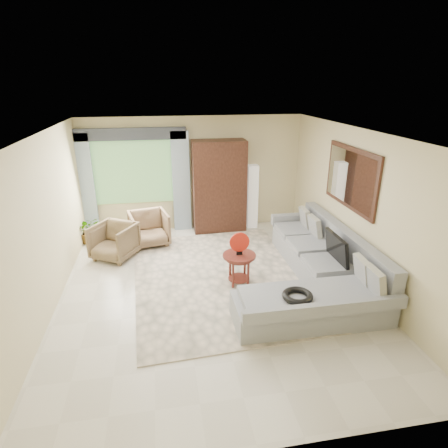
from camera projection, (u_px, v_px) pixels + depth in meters
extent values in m
plane|color=silver|center=(213.00, 290.00, 6.34)|extent=(6.00, 6.00, 0.00)
cube|color=beige|center=(220.00, 277.00, 6.75)|extent=(3.22, 4.16, 0.02)
cube|color=gray|center=(314.00, 257.00, 7.05)|extent=(0.90, 2.40, 0.40)
cube|color=gray|center=(312.00, 309.00, 5.47)|extent=(2.30, 0.80, 0.40)
cube|color=gray|center=(344.00, 243.00, 6.58)|extent=(0.20, 3.20, 0.50)
cube|color=gray|center=(292.00, 219.00, 8.11)|extent=(0.90, 0.16, 0.22)
cube|color=gray|center=(327.00, 309.00, 4.95)|extent=(2.30, 0.10, 0.18)
cube|color=black|center=(337.00, 248.00, 6.20)|extent=(0.14, 0.74, 0.48)
torus|color=black|center=(297.00, 296.00, 5.16)|extent=(0.43, 0.43, 0.09)
cylinder|color=#531D16|center=(239.00, 256.00, 6.34)|extent=(0.57, 0.57, 0.04)
cylinder|color=#531D16|center=(239.00, 271.00, 6.44)|extent=(0.37, 0.37, 0.51)
cylinder|color=red|center=(239.00, 242.00, 6.25)|extent=(0.34, 0.03, 0.34)
imported|color=brown|center=(114.00, 241.00, 7.38)|extent=(1.04, 1.05, 0.70)
imported|color=olive|center=(149.00, 228.00, 7.99)|extent=(0.92, 0.94, 0.72)
imported|color=#999999|center=(87.00, 230.00, 8.11)|extent=(0.65, 0.62, 0.57)
cube|color=black|center=(219.00, 187.00, 8.55)|extent=(1.20, 0.55, 2.10)
cube|color=silver|center=(252.00, 197.00, 8.84)|extent=(0.24, 0.24, 1.50)
cube|color=#669E59|center=(133.00, 172.00, 8.35)|extent=(1.80, 0.04, 1.40)
cube|color=#9EB7CC|center=(85.00, 186.00, 8.19)|extent=(0.40, 0.08, 2.30)
cube|color=#9EB7CC|center=(181.00, 182.00, 8.52)|extent=(0.40, 0.08, 2.30)
cube|color=#1E232D|center=(130.00, 134.00, 7.98)|extent=(2.40, 0.12, 0.26)
cube|color=black|center=(351.00, 178.00, 6.43)|extent=(0.04, 1.70, 1.05)
cube|color=white|center=(350.00, 178.00, 6.43)|extent=(0.02, 1.54, 0.90)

